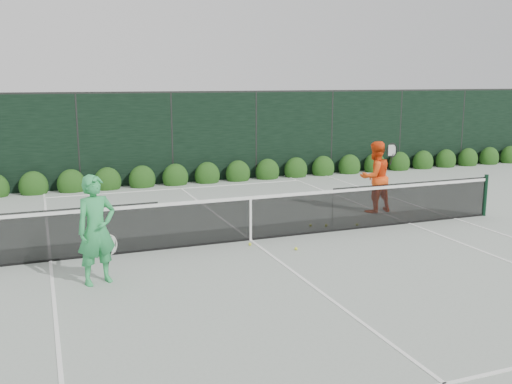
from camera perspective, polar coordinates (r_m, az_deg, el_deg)
name	(u,v)px	position (r m, az deg, el deg)	size (l,w,h in m)	color
ground	(251,240)	(12.45, -0.55, -4.85)	(80.00, 80.00, 0.00)	gray
tennis_net	(249,217)	(12.30, -0.66, -2.48)	(12.90, 0.10, 1.07)	#10311E
player_woman	(96,230)	(10.03, -15.67, -3.67)	(0.79, 0.65, 1.88)	green
player_man	(375,177)	(15.22, 11.82, 1.49)	(1.00, 0.81, 1.87)	#FF5015
court_lines	(251,240)	(12.45, -0.55, -4.82)	(11.03, 23.83, 0.01)	white
windscreen_fence	(306,195)	(9.66, 5.06, -0.35)	(32.00, 21.07, 3.06)	black
hedge_row	(175,178)	(19.10, -8.06, 1.43)	(31.66, 0.65, 0.94)	#163D10
tennis_balls	(310,233)	(12.96, 5.39, -4.09)	(3.02, 1.68, 0.07)	yellow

